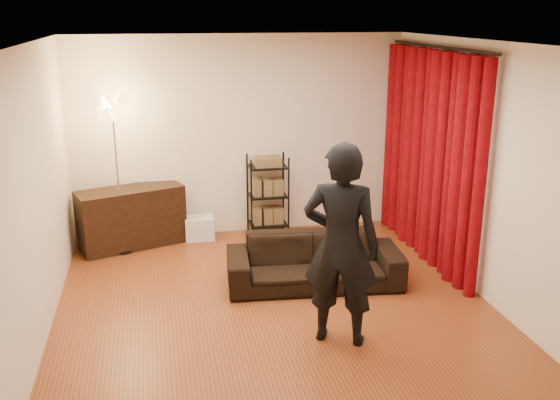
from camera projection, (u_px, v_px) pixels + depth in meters
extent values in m
plane|color=brown|center=(276.00, 310.00, 6.49)|extent=(5.00, 5.00, 0.00)
plane|color=white|center=(276.00, 43.00, 5.70)|extent=(5.00, 5.00, 0.00)
plane|color=beige|center=(240.00, 136.00, 8.44)|extent=(5.00, 0.00, 5.00)
plane|color=beige|center=(357.00, 295.00, 3.75)|extent=(5.00, 0.00, 5.00)
plane|color=beige|center=(34.00, 198.00, 5.66)|extent=(0.00, 5.00, 5.00)
plane|color=beige|center=(487.00, 173.00, 6.53)|extent=(0.00, 5.00, 5.00)
cylinder|color=black|center=(439.00, 47.00, 7.20)|extent=(0.04, 2.65, 0.04)
imported|color=black|center=(314.00, 261.00, 7.00)|extent=(2.01, 0.93, 0.57)
imported|color=black|center=(341.00, 245.00, 5.64)|extent=(0.83, 0.71, 1.91)
cube|color=black|center=(131.00, 217.00, 8.15)|extent=(1.43, 0.92, 0.78)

